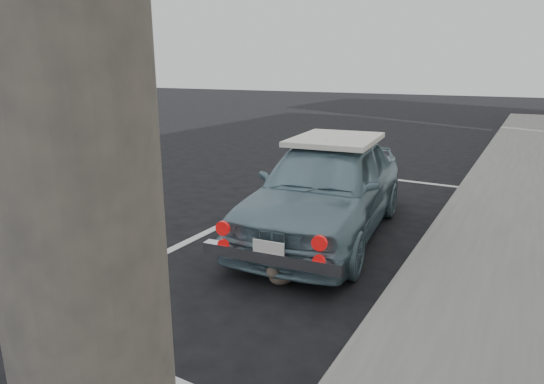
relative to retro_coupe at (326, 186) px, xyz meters
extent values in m
plane|color=black|center=(-0.52, -2.92, -0.67)|extent=(80.00, 80.00, 0.00)
cube|color=silver|center=(-0.02, -3.42, -0.66)|extent=(3.00, 0.12, 0.01)
cube|color=silver|center=(-0.02, 3.58, -0.66)|extent=(3.00, 0.12, 0.01)
cube|color=silver|center=(-1.42, 0.08, -0.66)|extent=(0.12, 7.00, 0.01)
cube|color=red|center=(1.29, -4.92, 1.03)|extent=(0.04, 0.30, 0.15)
cube|color=white|center=(1.29, -4.92, 1.03)|extent=(0.02, 0.16, 0.08)
imported|color=#6F91A0|center=(0.00, 0.00, -0.01)|extent=(1.98, 4.01, 1.32)
cube|color=white|center=(-0.04, 0.38, 0.58)|extent=(1.25, 1.58, 0.07)
cube|color=silver|center=(0.21, -1.87, -0.29)|extent=(1.48, 0.29, 0.12)
cube|color=white|center=(0.22, -1.91, -0.19)|extent=(0.33, 0.06, 0.17)
cylinder|color=red|center=(-0.29, -1.96, -0.05)|extent=(0.15, 0.06, 0.15)
cylinder|color=red|center=(0.73, -1.84, -0.05)|extent=(0.15, 0.06, 0.15)
cylinder|color=red|center=(-0.29, -1.96, -0.23)|extent=(0.12, 0.05, 0.12)
cylinder|color=red|center=(0.73, -1.84, -0.23)|extent=(0.12, 0.05, 0.12)
ellipsoid|color=#756559|center=(0.23, -1.63, -0.55)|extent=(0.30, 0.41, 0.22)
sphere|color=#756559|center=(0.20, -1.79, -0.47)|extent=(0.14, 0.14, 0.14)
cone|color=#756559|center=(0.16, -1.79, -0.40)|extent=(0.05, 0.05, 0.05)
cone|color=#756559|center=(0.24, -1.80, -0.40)|extent=(0.05, 0.05, 0.05)
cylinder|color=#756559|center=(0.32, -1.46, -0.62)|extent=(0.08, 0.24, 0.03)
camera|label=1|loc=(2.31, -5.48, 1.51)|focal=30.00mm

